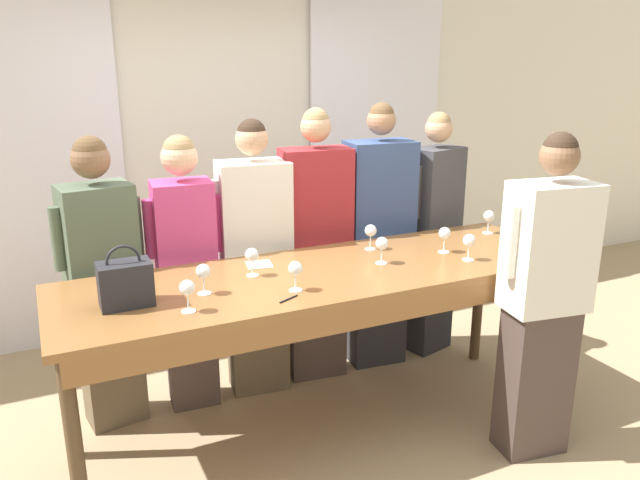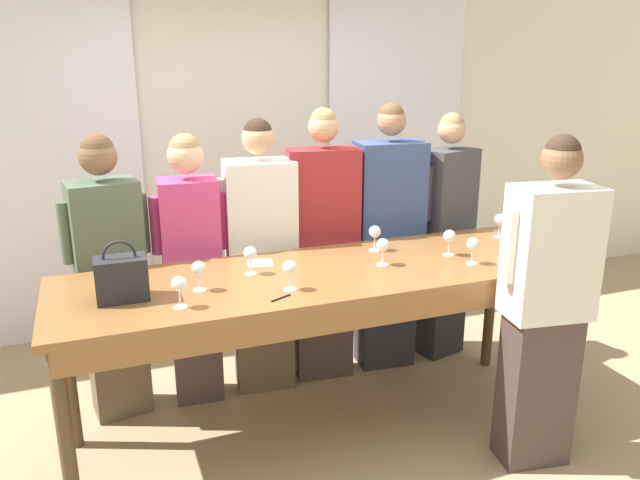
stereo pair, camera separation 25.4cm
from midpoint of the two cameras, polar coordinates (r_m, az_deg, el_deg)
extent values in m
plane|color=tan|center=(3.83, 2.47, -16.99)|extent=(18.00, 18.00, 0.00)
cube|color=silver|center=(5.09, -6.05, 8.42)|extent=(12.00, 0.06, 2.80)
cube|color=white|center=(4.88, -21.82, 6.29)|extent=(1.24, 0.03, 2.69)
cube|color=white|center=(5.55, 8.23, 8.44)|extent=(1.24, 0.03, 2.69)
cube|color=brown|center=(3.39, 2.67, -3.18)|extent=(2.88, 0.87, 0.04)
cube|color=brown|center=(3.07, 5.76, -7.07)|extent=(2.77, 0.03, 0.12)
cylinder|color=#4C3823|center=(3.05, -19.91, -17.13)|extent=(0.07, 0.07, 0.95)
cylinder|color=#4C3823|center=(4.03, 23.08, -8.87)|extent=(0.07, 0.07, 0.95)
cylinder|color=#4C3823|center=(3.68, -20.21, -11.07)|extent=(0.07, 0.07, 0.95)
cylinder|color=#4C3823|center=(4.52, 16.89, -5.44)|extent=(0.07, 0.07, 0.95)
cylinder|color=black|center=(3.86, 23.64, -0.14)|extent=(0.07, 0.07, 0.21)
cone|color=black|center=(3.83, 23.86, 1.67)|extent=(0.07, 0.07, 0.04)
cylinder|color=black|center=(3.82, 23.96, 2.57)|extent=(0.03, 0.03, 0.08)
cylinder|color=white|center=(3.87, 23.62, -0.29)|extent=(0.08, 0.08, 0.08)
cube|color=#232328|center=(3.07, -15.47, -3.47)|extent=(0.24, 0.15, 0.21)
torus|color=#232328|center=(3.04, -15.63, -1.48)|extent=(0.16, 0.01, 0.16)
cylinder|color=white|center=(3.51, 7.79, -2.27)|extent=(0.07, 0.07, 0.00)
cylinder|color=white|center=(3.49, 7.82, -1.59)|extent=(0.01, 0.01, 0.08)
sphere|color=white|center=(3.47, 7.86, -0.46)|extent=(0.07, 0.07, 0.07)
cylinder|color=white|center=(3.34, -4.17, -3.11)|extent=(0.07, 0.07, 0.00)
cylinder|color=white|center=(3.33, -4.19, -2.40)|extent=(0.01, 0.01, 0.08)
sphere|color=white|center=(3.31, -4.22, -1.22)|extent=(0.07, 0.07, 0.07)
cylinder|color=white|center=(3.75, 6.93, -0.95)|extent=(0.07, 0.07, 0.00)
cylinder|color=white|center=(3.74, 6.96, -0.31)|extent=(0.01, 0.01, 0.08)
sphere|color=white|center=(3.72, 6.99, 0.75)|extent=(0.07, 0.07, 0.07)
cylinder|color=white|center=(2.95, -10.24, -6.10)|extent=(0.07, 0.07, 0.00)
cylinder|color=white|center=(2.94, -10.28, -5.31)|extent=(0.01, 0.01, 0.08)
sphere|color=white|center=(2.91, -10.36, -3.99)|extent=(0.07, 0.07, 0.07)
sphere|color=beige|center=(2.91, -10.35, -4.16)|extent=(0.05, 0.05, 0.05)
cylinder|color=white|center=(3.74, 13.58, -1.35)|extent=(0.07, 0.07, 0.00)
cylinder|color=white|center=(3.73, 13.62, -0.72)|extent=(0.01, 0.01, 0.08)
sphere|color=white|center=(3.71, 13.70, 0.34)|extent=(0.07, 0.07, 0.07)
sphere|color=beige|center=(3.71, 13.69, 0.21)|extent=(0.05, 0.05, 0.05)
cylinder|color=white|center=(3.63, 15.66, -2.11)|extent=(0.07, 0.07, 0.00)
cylinder|color=white|center=(3.61, 15.71, -1.45)|extent=(0.01, 0.01, 0.08)
sphere|color=white|center=(3.59, 15.80, -0.36)|extent=(0.07, 0.07, 0.07)
cylinder|color=white|center=(3.14, -8.66, -4.57)|extent=(0.07, 0.07, 0.00)
cylinder|color=white|center=(3.13, -8.70, -3.83)|extent=(0.01, 0.01, 0.08)
sphere|color=white|center=(3.10, -8.76, -2.58)|extent=(0.07, 0.07, 0.07)
sphere|color=beige|center=(3.11, -8.75, -2.74)|extent=(0.05, 0.05, 0.05)
cylinder|color=white|center=(3.12, -0.43, -4.57)|extent=(0.07, 0.07, 0.00)
cylinder|color=white|center=(3.10, -0.43, -3.82)|extent=(0.01, 0.01, 0.08)
sphere|color=white|center=(3.08, -0.43, -2.56)|extent=(0.07, 0.07, 0.07)
sphere|color=beige|center=(3.08, -0.43, -2.72)|extent=(0.05, 0.05, 0.05)
cylinder|color=white|center=(4.20, 17.69, 0.27)|extent=(0.07, 0.07, 0.00)
cylinder|color=white|center=(4.18, 17.75, 0.84)|extent=(0.01, 0.01, 0.08)
sphere|color=white|center=(4.17, 17.83, 1.79)|extent=(0.07, 0.07, 0.07)
cube|color=white|center=(3.51, -3.44, -2.13)|extent=(0.16, 0.16, 0.00)
cylinder|color=black|center=(3.01, -1.18, -5.35)|extent=(0.11, 0.06, 0.01)
cube|color=brown|center=(3.97, -16.25, -9.72)|extent=(0.35, 0.28, 0.81)
cube|color=#4C5B47|center=(3.72, -17.15, 0.32)|extent=(0.42, 0.33, 0.64)
sphere|color=brown|center=(3.62, -17.77, 7.27)|extent=(0.21, 0.21, 0.21)
sphere|color=brown|center=(3.62, -17.82, 7.83)|extent=(0.18, 0.18, 0.18)
cylinder|color=#4C5B47|center=(3.75, -14.07, 1.47)|extent=(0.08, 0.08, 0.35)
cylinder|color=#4C5B47|center=(3.67, -20.42, 0.57)|extent=(0.08, 0.08, 0.35)
cube|color=#473833|center=(4.02, -9.42, -8.98)|extent=(0.31, 0.24, 0.79)
cube|color=#C63D7A|center=(3.77, -9.93, 0.80)|extent=(0.36, 0.29, 0.63)
sphere|color=#DBAD89|center=(3.68, -10.28, 7.59)|extent=(0.21, 0.21, 0.21)
sphere|color=#93754C|center=(3.67, -10.31, 8.15)|extent=(0.18, 0.18, 0.18)
cylinder|color=#C63D7A|center=(3.79, -7.07, 1.71)|extent=(0.08, 0.08, 0.35)
cylinder|color=#C63D7A|center=(3.75, -12.89, 1.26)|extent=(0.08, 0.08, 0.35)
cube|color=brown|center=(4.11, -3.43, -7.86)|extent=(0.39, 0.27, 0.84)
cube|color=silver|center=(3.86, -3.62, 2.37)|extent=(0.46, 0.32, 0.67)
sphere|color=tan|center=(3.77, -3.75, 9.25)|extent=(0.20, 0.20, 0.20)
sphere|color=#332319|center=(3.76, -3.76, 9.77)|extent=(0.17, 0.17, 0.17)
cylinder|color=silver|center=(3.89, -0.22, 3.29)|extent=(0.08, 0.08, 0.37)
cylinder|color=silver|center=(3.81, -7.11, 2.87)|extent=(0.08, 0.08, 0.37)
cube|color=#473833|center=(4.23, 2.02, -6.86)|extent=(0.40, 0.24, 0.87)
cube|color=maroon|center=(3.99, 2.13, 3.47)|extent=(0.47, 0.28, 0.69)
sphere|color=tan|center=(3.90, 2.21, 10.30)|extent=(0.19, 0.19, 0.19)
sphere|color=#93754C|center=(3.90, 2.21, 10.79)|extent=(0.17, 0.17, 0.17)
cylinder|color=maroon|center=(4.05, 5.45, 4.36)|extent=(0.08, 0.08, 0.38)
cylinder|color=maroon|center=(3.91, -1.28, 4.01)|extent=(0.08, 0.08, 0.38)
cube|color=#28282D|center=(4.42, 7.66, -5.88)|extent=(0.40, 0.27, 0.88)
cube|color=#334775|center=(4.18, 8.08, 4.15)|extent=(0.47, 0.31, 0.70)
sphere|color=#9E7051|center=(4.11, 8.35, 10.70)|extent=(0.19, 0.19, 0.19)
sphere|color=brown|center=(4.10, 8.37, 11.16)|extent=(0.17, 0.17, 0.17)
cylinder|color=#334775|center=(4.27, 11.13, 4.98)|extent=(0.08, 0.08, 0.38)
cylinder|color=#334775|center=(4.08, 4.94, 4.71)|extent=(0.08, 0.08, 0.38)
cube|color=#28282D|center=(4.65, 12.61, -5.26)|extent=(0.35, 0.27, 0.84)
cube|color=#3D3D42|center=(4.43, 13.23, 3.83)|extent=(0.41, 0.32, 0.67)
sphere|color=tan|center=(4.35, 13.63, 9.76)|extent=(0.19, 0.19, 0.19)
sphere|color=#93754C|center=(4.35, 13.66, 10.18)|extent=(0.16, 0.16, 0.16)
cylinder|color=#3D3D42|center=(4.57, 14.97, 4.74)|extent=(0.09, 0.09, 0.37)
cylinder|color=#3D3D42|center=(4.27, 11.45, 4.16)|extent=(0.09, 0.09, 0.37)
cube|color=#473833|center=(3.62, 21.12, -12.58)|extent=(0.38, 0.27, 0.84)
cube|color=silver|center=(3.34, 22.47, -1.11)|extent=(0.45, 0.32, 0.67)
sphere|color=brown|center=(3.23, 23.38, 6.79)|extent=(0.19, 0.19, 0.19)
sphere|color=#332319|center=(3.23, 23.45, 7.38)|extent=(0.17, 0.17, 0.17)
cylinder|color=silver|center=(3.20, 19.16, -0.54)|extent=(0.08, 0.08, 0.37)
cylinder|color=silver|center=(3.46, 25.71, -0.04)|extent=(0.08, 0.08, 0.37)
camera|label=1|loc=(0.13, -87.87, 0.64)|focal=35.00mm
camera|label=2|loc=(0.13, 92.13, -0.64)|focal=35.00mm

